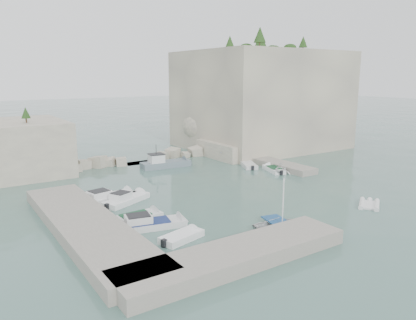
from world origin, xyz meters
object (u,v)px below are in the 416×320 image
motorboat_d (150,228)px  work_boat (166,167)px  motorboat_a (107,201)px  rowboat (282,229)px  tender_east_d (236,160)px  tender_east_b (274,171)px  tender_east_a (281,173)px  motorboat_c (136,221)px  tender_east_c (248,166)px  inflatable_dinghy (369,206)px  motorboat_e (182,240)px  motorboat_b (126,202)px

motorboat_d → work_boat: 23.64m
motorboat_a → rowboat: motorboat_a is taller
tender_east_d → work_boat: size_ratio=0.67×
tender_east_b → tender_east_a: bearing=-164.6°
tender_east_d → rowboat: bearing=172.5°
motorboat_c → tender_east_c: bearing=23.4°
inflatable_dinghy → tender_east_c: tender_east_c is taller
motorboat_d → work_boat: (12.31, 20.18, 0.00)m
motorboat_a → motorboat_e: 13.39m
motorboat_e → tender_east_b: (22.37, 13.41, 0.00)m
tender_east_b → tender_east_c: size_ratio=0.89×
rowboat → tender_east_c: size_ratio=0.95×
inflatable_dinghy → tender_east_c: (1.36, 20.85, 0.00)m
inflatable_dinghy → rowboat: bearing=145.9°
rowboat → motorboat_a: bearing=42.9°
work_boat → tender_east_b: bearing=-37.3°
tender_east_c → tender_east_d: tender_east_d is taller
motorboat_c → motorboat_d: size_ratio=0.76×
motorboat_b → tender_east_d: 24.68m
rowboat → tender_east_d: 28.67m
tender_east_b → motorboat_d: bearing=129.8°
tender_east_a → motorboat_a: bearing=62.5°
motorboat_a → work_boat: (12.60, 10.67, 0.00)m
rowboat → tender_east_c: 24.46m
motorboat_b → work_boat: (11.19, 12.37, 0.00)m
tender_east_a → tender_east_b: 1.43m
rowboat → tender_east_d: size_ratio=0.97×
motorboat_e → tender_east_c: size_ratio=0.76×
tender_east_a → motorboat_d: bearing=85.0°
rowboat → inflatable_dinghy: bearing=-78.7°
motorboat_b → tender_east_c: (21.29, 6.15, 0.00)m
motorboat_d → rowboat: size_ratio=1.37×
motorboat_a → motorboat_b: (1.41, -1.70, 0.00)m
motorboat_a → tender_east_a: 23.65m
inflatable_dinghy → tender_east_a: size_ratio=1.20×
motorboat_c → motorboat_b: bearing=71.9°
motorboat_e → motorboat_a: bearing=80.6°
work_boat → tender_east_c: bearing=-25.1°
tender_east_c → work_boat: size_ratio=0.68×
tender_east_a → tender_east_c: bearing=-15.4°
tender_east_b → work_boat: size_ratio=0.61×
rowboat → tender_east_b: (14.11, 16.26, 0.00)m
motorboat_c → inflatable_dinghy: bearing=-27.1°
motorboat_c → tender_east_d: tender_east_d is taller
tender_east_c → motorboat_e: bearing=155.0°
motorboat_d → rowboat: bearing=-23.4°
motorboat_b → tender_east_a: tender_east_a is taller
motorboat_a → tender_east_a: size_ratio=2.18×
motorboat_a → tender_east_d: bearing=8.3°
tender_east_d → inflatable_dinghy: bearing=-163.3°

